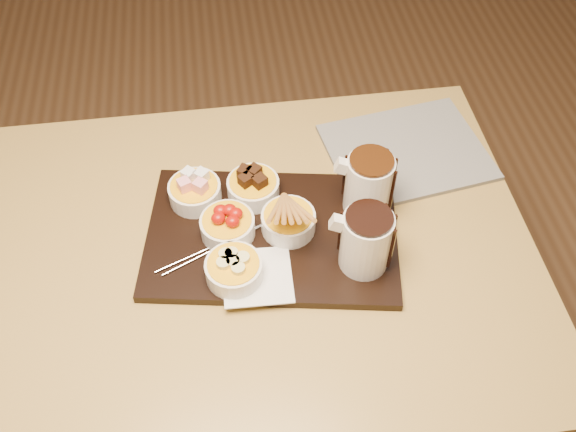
{
  "coord_description": "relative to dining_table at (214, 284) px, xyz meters",
  "views": [
    {
      "loc": [
        0.05,
        -0.7,
        1.7
      ],
      "look_at": [
        0.15,
        0.02,
        0.81
      ],
      "focal_mm": 40.0,
      "sensor_mm": 36.0,
      "label": 1
    }
  ],
  "objects": [
    {
      "name": "napkin",
      "position": [
        0.08,
        -0.07,
        0.12
      ],
      "size": [
        0.12,
        0.12,
        0.0
      ],
      "primitive_type": "cube",
      "rotation": [
        0.0,
        0.0,
        -0.03
      ],
      "color": "white",
      "rests_on": "serving_board"
    },
    {
      "name": "bowl_cake",
      "position": [
        0.09,
        0.12,
        0.14
      ],
      "size": [
        0.1,
        0.1,
        0.04
      ],
      "primitive_type": "cylinder",
      "color": "white",
      "rests_on": "serving_board"
    },
    {
      "name": "dining_table",
      "position": [
        0.0,
        0.0,
        0.0
      ],
      "size": [
        1.2,
        0.8,
        0.75
      ],
      "color": "#AA883F",
      "rests_on": "ground"
    },
    {
      "name": "pitcher_milk_chocolate",
      "position": [
        0.3,
        0.06,
        0.18
      ],
      "size": [
        0.1,
        0.1,
        0.12
      ],
      "primitive_type": "cylinder",
      "rotation": [
        0.0,
        0.0,
        -0.17
      ],
      "color": "silver",
      "rests_on": "serving_board"
    },
    {
      "name": "bowl_biscotti",
      "position": [
        0.15,
        0.03,
        0.14
      ],
      "size": [
        0.1,
        0.1,
        0.04
      ],
      "primitive_type": "cylinder",
      "color": "white",
      "rests_on": "serving_board"
    },
    {
      "name": "bowl_marshmallows",
      "position": [
        -0.02,
        0.12,
        0.14
      ],
      "size": [
        0.1,
        0.1,
        0.04
      ],
      "primitive_type": "cylinder",
      "color": "white",
      "rests_on": "serving_board"
    },
    {
      "name": "newspaper",
      "position": [
        0.42,
        0.2,
        0.1
      ],
      "size": [
        0.35,
        0.3,
        0.01
      ],
      "primitive_type": "cube",
      "rotation": [
        0.0,
        0.0,
        0.15
      ],
      "color": "beige",
      "rests_on": "dining_table"
    },
    {
      "name": "bowl_strawberries",
      "position": [
        0.04,
        0.03,
        0.14
      ],
      "size": [
        0.1,
        0.1,
        0.04
      ],
      "primitive_type": "cylinder",
      "color": "white",
      "rests_on": "serving_board"
    },
    {
      "name": "pitcher_dark_chocolate",
      "position": [
        0.27,
        -0.06,
        0.18
      ],
      "size": [
        0.1,
        0.1,
        0.12
      ],
      "primitive_type": "cylinder",
      "rotation": [
        0.0,
        0.0,
        -0.17
      ],
      "color": "silver",
      "rests_on": "serving_board"
    },
    {
      "name": "ground",
      "position": [
        0.0,
        0.0,
        -0.65
      ],
      "size": [
        5.0,
        5.0,
        0.0
      ],
      "primitive_type": "plane",
      "color": "brown",
      "rests_on": "ground"
    },
    {
      "name": "serving_board",
      "position": [
        0.12,
        0.02,
        0.11
      ],
      "size": [
        0.5,
        0.37,
        0.02
      ],
      "primitive_type": "cube",
      "rotation": [
        0.0,
        0.0,
        -0.17
      ],
      "color": "black",
      "rests_on": "dining_table"
    },
    {
      "name": "fondue_skewers",
      "position": [
        0.02,
        0.01,
        0.12
      ],
      "size": [
        0.13,
        0.25,
        0.01
      ],
      "primitive_type": null,
      "rotation": [
        0.0,
        0.0,
        -1.18
      ],
      "color": "silver",
      "rests_on": "serving_board"
    },
    {
      "name": "bowl_bananas",
      "position": [
        0.04,
        -0.07,
        0.14
      ],
      "size": [
        0.1,
        0.1,
        0.04
      ],
      "primitive_type": "cylinder",
      "color": "white",
      "rests_on": "serving_board"
    }
  ]
}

